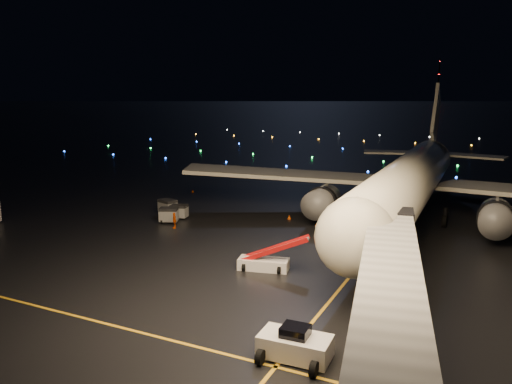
% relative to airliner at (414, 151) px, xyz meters
% --- Properties ---
extents(ground, '(2000.00, 2000.00, 0.00)m').
position_rel_airliner_xyz_m(ground, '(-13.33, 272.29, -8.25)').
color(ground, black).
rests_on(ground, ground).
extents(lane_centre, '(0.25, 80.00, 0.02)m').
position_rel_airliner_xyz_m(lane_centre, '(-1.33, -12.71, -8.24)').
color(lane_centre, gold).
rests_on(lane_centre, ground).
extents(lane_cross, '(60.00, 0.25, 0.02)m').
position_rel_airliner_xyz_m(lane_cross, '(-18.33, -37.71, -8.24)').
color(lane_cross, gold).
rests_on(lane_cross, ground).
extents(airliner, '(58.93, 56.06, 16.49)m').
position_rel_airliner_xyz_m(airliner, '(0.00, 0.00, 0.00)').
color(airliner, silver).
rests_on(airliner, ground).
extents(pushback_tug, '(4.18, 2.32, 1.95)m').
position_rel_airliner_xyz_m(pushback_tug, '(-0.73, -36.31, -7.27)').
color(pushback_tug, silver).
rests_on(pushback_tug, ground).
extents(belt_loader, '(6.56, 3.05, 3.07)m').
position_rel_airliner_xyz_m(belt_loader, '(-8.56, -23.75, -6.71)').
color(belt_loader, silver).
rests_on(belt_loader, ground).
extents(crew_c, '(1.03, 1.09, 1.82)m').
position_rel_airliner_xyz_m(crew_c, '(-23.27, -15.91, -7.34)').
color(crew_c, '#F95D03').
rests_on(crew_c, ground).
extents(safety_cone_0, '(0.46, 0.46, 0.45)m').
position_rel_airliner_xyz_m(safety_cone_0, '(-9.07, -8.18, -8.02)').
color(safety_cone_0, '#F34D05').
rests_on(safety_cone_0, ground).
extents(safety_cone_1, '(0.52, 0.52, 0.47)m').
position_rel_airliner_xyz_m(safety_cone_1, '(-9.79, -4.31, -8.01)').
color(safety_cone_1, '#F34D05').
rests_on(safety_cone_1, ground).
extents(safety_cone_2, '(0.47, 0.47, 0.52)m').
position_rel_airliner_xyz_m(safety_cone_2, '(-13.15, -6.42, -7.99)').
color(safety_cone_2, '#F34D05').
rests_on(safety_cone_2, ground).
extents(safety_cone_3, '(0.53, 0.53, 0.51)m').
position_rel_airliner_xyz_m(safety_cone_3, '(-32.68, 2.39, -7.99)').
color(safety_cone_3, '#F34D05').
rests_on(safety_cone_3, ground).
extents(radio_mast, '(1.80, 1.80, 64.00)m').
position_rel_airliner_xyz_m(radio_mast, '(-73.33, 712.29, 23.75)').
color(radio_mast, black).
rests_on(radio_mast, ground).
extents(taxiway_lights, '(164.00, 92.00, 0.36)m').
position_rel_airliner_xyz_m(taxiway_lights, '(-13.33, 78.29, -8.07)').
color(taxiway_lights, black).
rests_on(taxiway_lights, ground).
extents(baggage_cart_0, '(2.21, 1.76, 1.67)m').
position_rel_airliner_xyz_m(baggage_cart_0, '(-25.39, -11.89, -7.41)').
color(baggage_cart_0, gray).
rests_on(baggage_cart_0, ground).
extents(baggage_cart_1, '(2.51, 2.20, 1.78)m').
position_rel_airliner_xyz_m(baggage_cart_1, '(-25.33, -14.11, -7.36)').
color(baggage_cart_1, gray).
rests_on(baggage_cart_1, ground).
extents(baggage_cart_2, '(2.51, 2.08, 1.84)m').
position_rel_airliner_xyz_m(baggage_cart_2, '(-27.93, -10.67, -7.33)').
color(baggage_cart_2, gray).
rests_on(baggage_cart_2, ground).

